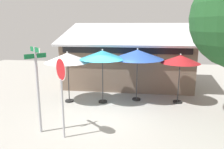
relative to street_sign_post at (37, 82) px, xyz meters
name	(u,v)px	position (x,y,z in m)	size (l,w,h in m)	color
ground_plane	(104,117)	(2.06, 1.71, -1.95)	(28.00, 28.00, 0.10)	#9E9B93
cafe_building	(128,61)	(2.71, 7.28, -0.35)	(8.33, 4.87, 4.02)	#705B4C
street_sign_post	(37,82)	(0.00, 0.00, 0.00)	(0.64, 0.60, 3.16)	#A8AAB2
stop_sign	(62,84)	(1.00, -0.28, 0.07)	(0.54, 0.55, 2.83)	#A8AAB2
patio_umbrella_ivory_left	(67,58)	(-0.03, 3.31, 0.39)	(2.28, 2.28, 2.61)	black
patio_umbrella_teal_center	(102,55)	(1.71, 3.43, 0.54)	(2.27, 2.27, 2.74)	black
patio_umbrella_royal_blue_right	(138,55)	(3.41, 4.04, 0.52)	(2.63, 2.63, 2.73)	black
patio_umbrella_crimson_far_right	(180,60)	(5.50, 3.91, 0.33)	(1.92, 1.92, 2.52)	black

